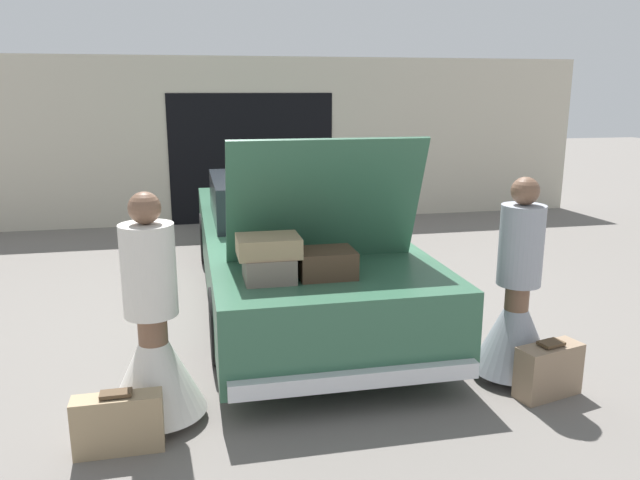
% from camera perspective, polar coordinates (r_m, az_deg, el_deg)
% --- Properties ---
extents(ground_plane, '(40.00, 40.00, 0.00)m').
position_cam_1_polar(ground_plane, '(7.07, -2.50, -5.07)').
color(ground_plane, slate).
extents(garage_wall_back, '(12.00, 0.14, 2.80)m').
position_cam_1_polar(garage_wall_back, '(10.90, -6.29, 8.96)').
color(garage_wall_back, beige).
rests_on(garage_wall_back, ground_plane).
extents(car, '(1.94, 5.46, 1.90)m').
position_cam_1_polar(car, '(6.91, -2.59, -0.31)').
color(car, '#336047').
rests_on(car, ground_plane).
extents(person_left, '(0.69, 0.69, 1.63)m').
position_cam_1_polar(person_left, '(4.46, -14.96, -9.18)').
color(person_left, brown).
rests_on(person_left, ground_plane).
extents(person_right, '(0.64, 0.64, 1.63)m').
position_cam_1_polar(person_right, '(5.16, 17.48, -6.13)').
color(person_right, brown).
rests_on(person_right, ground_plane).
extents(suitcase_beside_left_person, '(0.56, 0.17, 0.42)m').
position_cam_1_polar(suitcase_beside_left_person, '(4.33, -17.95, -15.67)').
color(suitcase_beside_left_person, '#9E8460').
rests_on(suitcase_beside_left_person, ground_plane).
extents(suitcase_beside_right_person, '(0.55, 0.32, 0.43)m').
position_cam_1_polar(suitcase_beside_right_person, '(5.10, 20.17, -11.12)').
color(suitcase_beside_right_person, '#8C7259').
rests_on(suitcase_beside_right_person, ground_plane).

